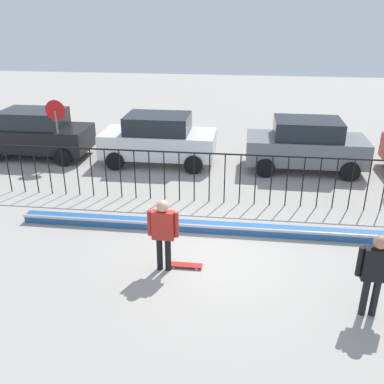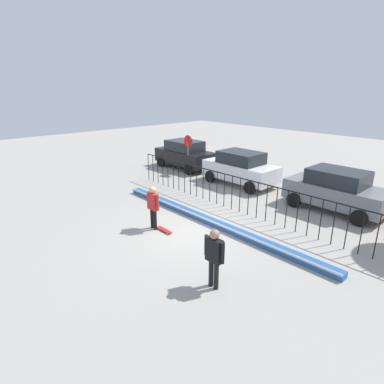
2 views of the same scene
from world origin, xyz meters
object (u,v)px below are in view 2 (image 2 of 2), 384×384
at_px(parked_car_gray, 336,190).
at_px(stop_sign, 188,149).
at_px(parked_car_white, 240,168).
at_px(parked_car_black, 185,154).
at_px(skateboard, 164,230).
at_px(skateboarder, 153,204).
at_px(camera_operator, 214,254).

bearing_deg(parked_car_gray, stop_sign, -175.07).
distance_m(parked_car_gray, stop_sign, 9.20).
bearing_deg(parked_car_white, parked_car_black, -177.66).
relative_size(parked_car_black, stop_sign, 1.72).
relative_size(skateboard, parked_car_gray, 0.19).
bearing_deg(parked_car_black, skateboarder, -52.97).
relative_size(skateboard, camera_operator, 0.45).
xyz_separation_m(parked_car_white, parked_car_gray, (5.50, -0.03, 0.00)).
bearing_deg(camera_operator, skateboarder, -6.50).
distance_m(skateboard, camera_operator, 4.12).
height_order(skateboard, parked_car_black, parked_car_black).
relative_size(camera_operator, parked_car_black, 0.41).
distance_m(skateboarder, skateboard, 1.11).
relative_size(camera_operator, stop_sign, 0.71).
height_order(parked_car_black, stop_sign, stop_sign).
bearing_deg(stop_sign, skateboarder, -51.32).
bearing_deg(parked_car_black, stop_sign, -37.84).
bearing_deg(stop_sign, camera_operator, -38.57).
distance_m(parked_car_black, stop_sign, 1.75).
distance_m(skateboarder, parked_car_gray, 8.21).
relative_size(skateboard, parked_car_black, 0.19).
bearing_deg(parked_car_white, parked_car_gray, 3.99).
relative_size(skateboarder, camera_operator, 0.99).
height_order(camera_operator, parked_car_black, parked_car_black).
bearing_deg(skateboarder, parked_car_black, 158.64).
height_order(skateboarder, parked_car_gray, parked_car_gray).
height_order(skateboarder, stop_sign, stop_sign).
xyz_separation_m(skateboard, parked_car_white, (-2.03, 7.10, 0.91)).
xyz_separation_m(camera_operator, parked_car_gray, (-0.35, 8.26, -0.09)).
xyz_separation_m(skateboard, stop_sign, (-5.69, 6.38, 1.56)).
bearing_deg(parked_car_gray, camera_operator, -86.94).
bearing_deg(skateboarder, parked_car_white, 129.19).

